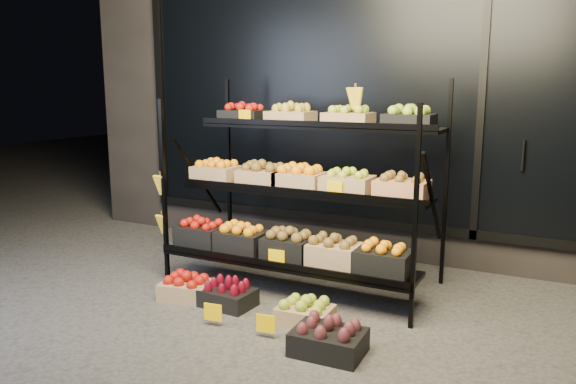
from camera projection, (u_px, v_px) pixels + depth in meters
The scene contains 9 objects.
ground at pixel (265, 310), 4.07m from camera, with size 24.00×24.00×0.00m, color #514F4C.
building at pixel (381, 72), 6.01m from camera, with size 6.00×2.08×3.50m.
display_rack at pixel (299, 190), 4.46m from camera, with size 2.18×1.02×1.71m.
tag_floor_a at pixel (213, 318), 3.79m from camera, with size 0.13×0.01×0.12m, color #FFC500.
tag_floor_b at pixel (266, 330), 3.61m from camera, with size 0.13×0.01×0.12m, color #FFC500.
floor_crate_left at pixel (187, 287), 4.29m from camera, with size 0.42×0.34×0.19m.
floor_crate_midleft at pixel (228, 294), 4.13m from camera, with size 0.40×0.31×0.19m.
floor_crate_midright at pixel (305, 312), 3.82m from camera, with size 0.37×0.28×0.19m.
floor_crate_right at pixel (328, 338), 3.40m from camera, with size 0.44×0.33×0.21m.
Camera 1 is at (1.88, -3.35, 1.61)m, focal length 35.00 mm.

